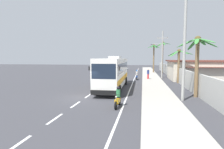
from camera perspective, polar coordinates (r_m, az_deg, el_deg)
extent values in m
plane|color=#3A3A3F|center=(17.48, -8.21, -7.12)|extent=(160.00, 160.00, 0.00)
cube|color=#A8A399|center=(26.56, 12.81, -2.82)|extent=(3.20, 90.00, 0.14)
cube|color=white|center=(9.28, -27.53, -18.94)|extent=(0.16, 2.00, 0.01)
cube|color=white|center=(12.04, -17.26, -12.97)|extent=(0.16, 2.00, 0.01)
cube|color=white|center=(15.10, -11.24, -9.11)|extent=(0.16, 2.00, 0.01)
cube|color=white|center=(18.31, -7.36, -6.53)|extent=(0.16, 2.00, 0.01)
cube|color=white|center=(21.61, -4.67, -4.70)|extent=(0.16, 2.00, 0.01)
cube|color=white|center=(24.96, -2.71, -3.36)|extent=(0.16, 2.00, 0.01)
cube|color=white|center=(28.34, -1.22, -2.33)|extent=(0.16, 2.00, 0.01)
cube|color=white|center=(31.74, -0.05, -1.52)|extent=(0.16, 2.00, 0.01)
cube|color=white|center=(35.16, 0.89, -0.87)|extent=(0.16, 2.00, 0.01)
cube|color=white|center=(38.59, 1.67, -0.33)|extent=(0.16, 2.00, 0.01)
cube|color=white|center=(42.03, 2.32, 0.12)|extent=(0.16, 2.00, 0.01)
cube|color=white|center=(45.47, 2.87, 0.50)|extent=(0.16, 2.00, 0.01)
cube|color=white|center=(48.92, 3.34, 0.83)|extent=(0.16, 2.00, 0.01)
cube|color=white|center=(52.37, 3.75, 1.11)|extent=(0.16, 2.00, 0.01)
cube|color=white|center=(55.83, 4.11, 1.36)|extent=(0.16, 2.00, 0.01)
cube|color=white|center=(59.29, 4.43, 1.58)|extent=(0.16, 2.00, 0.01)
cube|color=white|center=(62.76, 4.71, 1.78)|extent=(0.16, 2.00, 0.01)
cube|color=white|center=(66.22, 4.97, 1.95)|extent=(0.16, 2.00, 0.01)
cube|color=white|center=(31.51, 6.82, -1.61)|extent=(0.14, 70.00, 0.01)
cube|color=#B2B2AD|center=(30.84, 19.49, 0.02)|extent=(0.24, 60.00, 2.19)
cube|color=silver|center=(22.18, 0.45, 0.81)|extent=(2.52, 11.81, 3.25)
cube|color=#192333|center=(22.34, 0.52, 2.30)|extent=(2.54, 10.86, 1.04)
cube|color=#192333|center=(16.39, -2.61, 0.97)|extent=(2.23, 0.12, 1.37)
cube|color=orange|center=(22.24, 0.44, -1.07)|extent=(2.55, 11.57, 0.59)
cube|color=black|center=(16.55, -2.65, -5.68)|extent=(2.37, 0.18, 0.44)
cube|color=#B7B7B7|center=(23.57, 0.99, 5.36)|extent=(1.35, 2.60, 0.28)
cube|color=black|center=(16.36, 2.31, 1.81)|extent=(0.12, 0.08, 0.36)
cube|color=black|center=(16.91, -7.10, 1.89)|extent=(0.12, 0.08, 0.36)
cylinder|color=black|center=(18.14, 2.21, -4.94)|extent=(0.33, 1.04, 1.04)
cylinder|color=black|center=(18.57, -5.11, -4.72)|extent=(0.33, 1.04, 1.04)
cylinder|color=black|center=(25.68, 4.25, -1.96)|extent=(0.33, 1.04, 1.04)
cylinder|color=black|center=(25.99, -0.98, -1.87)|extent=(0.33, 1.04, 1.04)
cube|color=#2366A8|center=(51.64, 1.55, 3.16)|extent=(3.04, 11.75, 3.00)
cube|color=#192333|center=(51.42, 1.51, 3.74)|extent=(3.03, 10.82, 0.96)
cube|color=#192333|center=(57.31, 2.63, 3.81)|extent=(2.28, 0.21, 1.26)
cube|color=orange|center=(51.67, 1.54, 2.41)|extent=(3.07, 11.52, 0.54)
cube|color=black|center=(57.47, 2.64, 2.06)|extent=(2.43, 0.28, 0.44)
cube|color=#B7B7B7|center=(50.18, 1.24, 4.97)|extent=(1.49, 2.62, 0.28)
cube|color=black|center=(57.35, 1.20, 4.04)|extent=(0.12, 0.09, 0.36)
cube|color=black|center=(56.87, 4.01, 4.01)|extent=(0.12, 0.09, 0.36)
cylinder|color=black|center=(55.93, 1.10, 1.91)|extent=(0.37, 1.05, 1.04)
cylinder|color=black|center=(55.51, 3.56, 1.88)|extent=(0.37, 1.05, 1.04)
cylinder|color=black|center=(48.54, -0.64, 1.41)|extent=(0.37, 1.05, 1.04)
cylinder|color=black|center=(48.06, 2.18, 1.37)|extent=(0.37, 1.05, 1.04)
cylinder|color=black|center=(30.88, 7.68, -1.20)|extent=(0.13, 0.60, 0.60)
cylinder|color=black|center=(32.23, 7.66, -0.94)|extent=(0.15, 0.60, 0.60)
cube|color=#1947B2|center=(31.48, 7.68, -0.68)|extent=(0.29, 1.11, 0.36)
cube|color=black|center=(31.76, 7.68, -0.26)|extent=(0.27, 0.61, 0.12)
cylinder|color=gray|center=(30.97, 7.69, -0.63)|extent=(0.07, 0.32, 0.67)
cylinder|color=black|center=(31.02, 7.70, 0.20)|extent=(0.56, 0.06, 0.04)
sphere|color=#EAEACC|center=(30.92, 7.69, -0.08)|extent=(0.14, 0.14, 0.14)
cylinder|color=beige|center=(31.68, 7.68, 0.34)|extent=(0.32, 0.32, 0.68)
sphere|color=blue|center=(31.64, 7.69, 1.19)|extent=(0.26, 0.26, 0.26)
cylinder|color=black|center=(13.35, 1.19, -9.60)|extent=(0.14, 0.61, 0.60)
cylinder|color=black|center=(14.65, 2.32, -8.27)|extent=(0.16, 0.61, 0.60)
cube|color=gold|center=(13.90, 1.74, -8.08)|extent=(0.31, 1.11, 0.36)
cube|color=black|center=(14.14, 1.99, -7.01)|extent=(0.28, 0.61, 0.12)
cylinder|color=gray|center=(13.40, 1.30, -8.23)|extent=(0.08, 0.32, 0.67)
cylinder|color=black|center=(13.40, 1.39, -6.30)|extent=(0.56, 0.08, 0.04)
sphere|color=#EAEACC|center=(13.31, 1.28, -6.99)|extent=(0.14, 0.14, 0.14)
cylinder|color=#2D7A47|center=(14.03, 1.95, -5.87)|extent=(0.32, 0.32, 0.59)
sphere|color=black|center=(13.96, 1.96, -4.15)|extent=(0.26, 0.26, 0.26)
cylinder|color=red|center=(31.94, 11.13, -0.58)|extent=(0.28, 0.28, 0.83)
cylinder|color=navy|center=(31.87, 11.16, 0.75)|extent=(0.36, 0.36, 0.66)
sphere|color=beige|center=(31.84, 11.17, 1.54)|extent=(0.25, 0.25, 0.25)
cylinder|color=#9E9E99|center=(16.88, 21.59, 9.34)|extent=(0.24, 0.24, 10.07)
cylinder|color=#9E9E99|center=(34.60, 15.32, 5.91)|extent=(0.24, 0.24, 8.52)
cube|color=#9E9E99|center=(34.78, 15.44, 10.85)|extent=(2.06, 0.12, 0.12)
cylinder|color=#4C4742|center=(34.72, 14.06, 11.09)|extent=(0.08, 0.08, 0.16)
cylinder|color=#4C4742|center=(34.88, 16.82, 11.00)|extent=(0.08, 0.08, 0.16)
cylinder|color=#9E9E99|center=(34.60, 13.87, 9.15)|extent=(1.83, 0.09, 0.09)
cube|color=#4C4C51|center=(34.55, 12.33, 9.09)|extent=(0.44, 0.24, 0.14)
cylinder|color=brown|center=(46.24, 12.81, 4.65)|extent=(0.33, 0.33, 6.76)
ellipsoid|color=#28702D|center=(46.44, 13.79, 8.40)|extent=(1.56, 0.51, 0.95)
ellipsoid|color=#28702D|center=(47.00, 13.40, 8.51)|extent=(1.23, 1.54, 0.73)
ellipsoid|color=#28702D|center=(47.06, 12.47, 8.55)|extent=(0.94, 1.65, 0.69)
ellipsoid|color=#28702D|center=(46.20, 11.94, 8.52)|extent=(1.61, 0.55, 0.85)
ellipsoid|color=#28702D|center=(45.62, 12.52, 8.57)|extent=(1.01, 1.59, 0.82)
ellipsoid|color=#28702D|center=(45.65, 13.25, 8.47)|extent=(0.86, 1.56, 0.95)
sphere|color=brown|center=(46.35, 12.89, 8.89)|extent=(0.56, 0.56, 0.56)
cylinder|color=brown|center=(28.61, 19.95, 2.13)|extent=(0.33, 0.33, 4.68)
ellipsoid|color=#3D893D|center=(28.78, 21.99, 6.35)|extent=(1.97, 0.37, 0.70)
ellipsoid|color=#3D893D|center=(29.47, 20.02, 5.99)|extent=(0.63, 1.85, 1.09)
ellipsoid|color=#3D893D|center=(29.05, 18.47, 6.23)|extent=(1.70, 1.48, 0.91)
ellipsoid|color=#3D893D|center=(27.90, 18.87, 6.18)|extent=(1.67, 1.46, 1.01)
ellipsoid|color=#3D893D|center=(27.83, 21.34, 6.46)|extent=(1.24, 1.92, 0.67)
sphere|color=brown|center=(28.60, 20.10, 6.91)|extent=(0.56, 0.56, 0.56)
cylinder|color=brown|center=(43.35, 15.39, 4.78)|extent=(0.33, 0.33, 7.09)
ellipsoid|color=#337F33|center=(43.65, 16.62, 9.24)|extent=(1.78, 0.52, 0.57)
ellipsoid|color=#337F33|center=(44.31, 15.56, 9.15)|extent=(0.64, 1.77, 0.66)
ellipsoid|color=#337F33|center=(43.74, 14.54, 9.00)|extent=(1.59, 1.05, 0.99)
ellipsoid|color=#337F33|center=(42.85, 14.86, 9.08)|extent=(1.36, 1.42, 0.99)
ellipsoid|color=#337F33|center=(42.69, 15.84, 9.18)|extent=(0.71, 1.72, 0.83)
sphere|color=brown|center=(43.49, 15.50, 9.52)|extent=(0.56, 0.56, 0.56)
cylinder|color=brown|center=(18.95, 24.79, 1.67)|extent=(0.34, 0.34, 5.41)
ellipsoid|color=#3D893D|center=(19.37, 27.63, 8.71)|extent=(1.96, 0.65, 0.94)
ellipsoid|color=#3D893D|center=(19.91, 26.12, 9.08)|extent=(1.49, 1.83, 0.65)
ellipsoid|color=#3D893D|center=(19.75, 23.74, 8.52)|extent=(0.82, 1.88, 1.11)
ellipsoid|color=#3D893D|center=(19.16, 22.24, 9.03)|extent=(1.91, 1.15, 0.89)
ellipsoid|color=#3D893D|center=(18.35, 22.79, 9.35)|extent=(1.93, 1.19, 0.79)
ellipsoid|color=#3D893D|center=(18.01, 24.85, 9.40)|extent=(1.01, 1.99, 0.77)
ellipsoid|color=#3D893D|center=(18.28, 27.25, 9.40)|extent=(1.27, 1.94, 0.67)
sphere|color=brown|center=(19.00, 25.11, 9.99)|extent=(0.56, 0.56, 0.56)
cube|color=beige|center=(34.63, 26.68, 1.05)|extent=(11.10, 7.41, 3.09)
cube|color=brown|center=(34.57, 26.79, 3.80)|extent=(11.77, 7.85, 0.24)
cube|color=brown|center=(30.75, 28.96, 1.94)|extent=(7.77, 0.80, 0.10)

